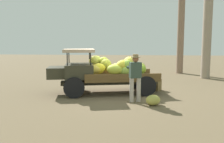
# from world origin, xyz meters

# --- Properties ---
(ground_plane) EXTENTS (60.00, 60.00, 0.00)m
(ground_plane) POSITION_xyz_m (0.00, 0.00, 0.00)
(ground_plane) COLOR brown
(truck) EXTENTS (4.65, 2.53, 1.84)m
(truck) POSITION_xyz_m (0.53, -0.16, 0.94)
(truck) COLOR #353325
(truck) RESTS_ON ground
(farmer) EXTENTS (0.55, 0.50, 1.70)m
(farmer) POSITION_xyz_m (-0.85, 1.17, 0.97)
(farmer) COLOR #BEB3AC
(farmer) RESTS_ON ground
(wooden_crate) EXTENTS (0.58, 0.55, 0.48)m
(wooden_crate) POSITION_xyz_m (-1.73, -1.02, 0.24)
(wooden_crate) COLOR olive
(wooden_crate) RESTS_ON ground
(loose_banana_bunch) EXTENTS (0.68, 0.66, 0.37)m
(loose_banana_bunch) POSITION_xyz_m (-1.46, 1.59, 0.18)
(loose_banana_bunch) COLOR #BAB34E
(loose_banana_bunch) RESTS_ON ground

